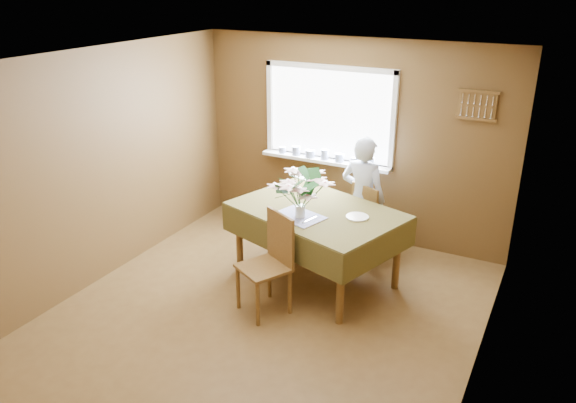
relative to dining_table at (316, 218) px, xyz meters
The scene contains 15 objects.
floor 1.21m from the dining_table, 98.33° to the right, with size 4.50×4.50×0.00m, color brown.
ceiling 2.00m from the dining_table, 98.33° to the right, with size 4.50×4.50×0.00m, color white.
wall_back 1.41m from the dining_table, 96.03° to the left, with size 4.00×4.00×0.00m, color brown.
wall_front 3.24m from the dining_table, 92.48° to the right, with size 4.00×4.00×0.00m, color brown.
wall_left 2.39m from the dining_table, 156.21° to the right, with size 4.50×4.50×0.00m, color brown.
wall_right 2.15m from the dining_table, 26.85° to the right, with size 4.50×4.50×0.00m, color brown.
window_assembly 1.46m from the dining_table, 109.20° to the left, with size 1.72×0.20×1.22m.
spoon_rack 2.14m from the dining_table, 44.14° to the left, with size 0.44×0.05×0.33m.
dining_table is the anchor object (origin of this frame).
chair_far 0.88m from the dining_table, 66.83° to the left, with size 0.53×0.53×0.93m.
chair_near 0.78m from the dining_table, 101.44° to the right, with size 0.59×0.59×1.02m.
seated_woman 0.80m from the dining_table, 72.42° to the left, with size 0.54×0.36×1.49m, color white.
flower_bouquet 0.49m from the dining_table, 102.84° to the right, with size 0.53×0.53×0.46m.
side_plate 0.48m from the dining_table, ahead, with size 0.23×0.23×0.01m, color white.
table_knife 0.33m from the dining_table, 78.99° to the right, with size 0.02×0.22×0.00m, color silver.
Camera 1 is at (2.40, -4.08, 3.17)m, focal length 35.00 mm.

